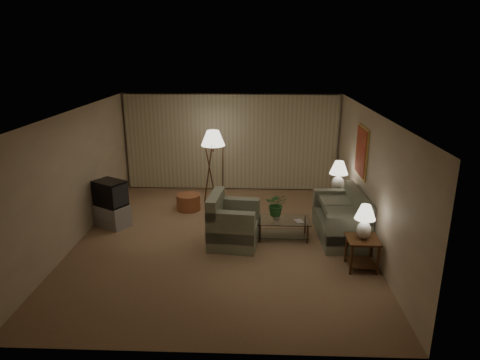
% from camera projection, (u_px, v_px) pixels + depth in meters
% --- Properties ---
extents(ground, '(7.00, 7.00, 0.00)m').
position_uv_depth(ground, '(222.00, 240.00, 9.05)').
color(ground, tan).
rests_on(ground, ground).
extents(room_shell, '(6.04, 7.02, 2.72)m').
position_uv_depth(room_shell, '(227.00, 143.00, 9.97)').
color(room_shell, beige).
rests_on(room_shell, ground).
extents(sofa, '(1.83, 0.99, 0.79)m').
position_uv_depth(sofa, '(340.00, 220.00, 9.07)').
color(sofa, gray).
rests_on(sofa, ground).
extents(armchair, '(1.22, 1.18, 0.85)m').
position_uv_depth(armchair, '(234.00, 225.00, 8.73)').
color(armchair, gray).
rests_on(armchair, ground).
extents(side_table_near, '(0.57, 0.57, 0.60)m').
position_uv_depth(side_table_near, '(362.00, 248.00, 7.77)').
color(side_table_near, '#3D1D10').
rests_on(side_table_near, ground).
extents(side_table_far, '(0.50, 0.42, 0.60)m').
position_uv_depth(side_table_far, '(337.00, 200.00, 10.26)').
color(side_table_far, '#3D1D10').
rests_on(side_table_far, ground).
extents(table_lamp_near, '(0.37, 0.37, 0.65)m').
position_uv_depth(table_lamp_near, '(365.00, 219.00, 7.60)').
color(table_lamp_near, white).
rests_on(table_lamp_near, side_table_near).
extents(table_lamp_far, '(0.44, 0.44, 0.75)m').
position_uv_depth(table_lamp_far, '(339.00, 174.00, 10.06)').
color(table_lamp_far, white).
rests_on(table_lamp_far, side_table_far).
extents(coffee_table, '(1.12, 0.61, 0.41)m').
position_uv_depth(coffee_table, '(283.00, 226.00, 9.05)').
color(coffee_table, silver).
rests_on(coffee_table, ground).
extents(tv_cabinet, '(1.17, 1.14, 0.50)m').
position_uv_depth(tv_cabinet, '(112.00, 215.00, 9.69)').
color(tv_cabinet, '#9E9EA1').
rests_on(tv_cabinet, ground).
extents(crt_tv, '(1.08, 1.06, 0.57)m').
position_uv_depth(crt_tv, '(110.00, 193.00, 9.53)').
color(crt_tv, black).
rests_on(crt_tv, tv_cabinet).
extents(floor_lamp, '(0.61, 0.61, 1.88)m').
position_uv_depth(floor_lamp, '(214.00, 165.00, 11.04)').
color(floor_lamp, '#3D1D10').
rests_on(floor_lamp, ground).
extents(ottoman, '(0.62, 0.62, 0.39)m').
position_uv_depth(ottoman, '(188.00, 202.00, 10.67)').
color(ottoman, '#9C5234').
rests_on(ottoman, ground).
extents(vase, '(0.21, 0.21, 0.17)m').
position_uv_depth(vase, '(276.00, 216.00, 8.99)').
color(vase, silver).
rests_on(vase, coffee_table).
extents(flowers, '(0.50, 0.44, 0.50)m').
position_uv_depth(flowers, '(277.00, 201.00, 8.89)').
color(flowers, '#357735').
rests_on(flowers, vase).
extents(book, '(0.22, 0.26, 0.02)m').
position_uv_depth(book, '(296.00, 222.00, 8.91)').
color(book, olive).
rests_on(book, coffee_table).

